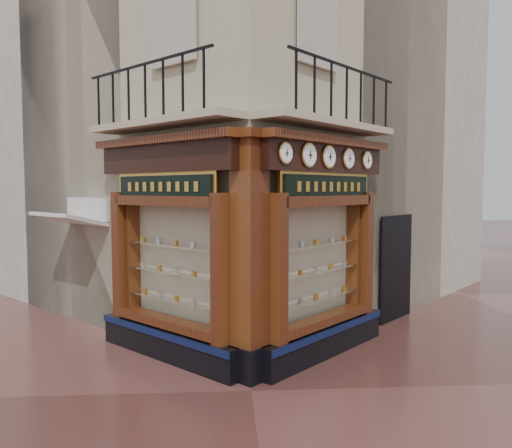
{
  "coord_description": "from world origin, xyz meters",
  "views": [
    {
      "loc": [
        -0.39,
        -7.36,
        3.06
      ],
      "look_at": [
        0.2,
        2.0,
        2.4
      ],
      "focal_mm": 35.0,
      "sensor_mm": 36.0,
      "label": 1
    }
  ],
  "objects": [
    {
      "name": "neighbour_left",
      "position": [
        -2.47,
        8.63,
        5.5
      ],
      "size": [
        11.31,
        11.31,
        11.0
      ],
      "primitive_type": "cube",
      "rotation": [
        0.0,
        0.0,
        0.79
      ],
      "color": "beige",
      "rests_on": "ground"
    },
    {
      "name": "balcony",
      "position": [
        0.0,
        1.49,
        4.22
      ],
      "size": [
        5.94,
        2.97,
        1.03
      ],
      "color": "#B8AD90",
      "rests_on": "ground"
    },
    {
      "name": "clock_d",
      "position": [
        1.89,
        1.79,
        3.62
      ],
      "size": [
        0.31,
        0.31,
        0.38
      ],
      "rotation": [
        0.0,
        0.0,
        0.79
      ],
      "color": "#B0873A",
      "rests_on": "ground"
    },
    {
      "name": "clock_a",
      "position": [
        0.56,
        0.46,
        3.62
      ],
      "size": [
        0.28,
        0.28,
        0.34
      ],
      "rotation": [
        0.0,
        0.0,
        0.79
      ],
      "color": "#B0873A",
      "rests_on": "ground"
    },
    {
      "name": "clock_b",
      "position": [
        1.01,
        0.9,
        3.62
      ],
      "size": [
        0.32,
        0.32,
        0.41
      ],
      "rotation": [
        0.0,
        0.0,
        0.79
      ],
      "color": "#B0873A",
      "rests_on": "ground"
    },
    {
      "name": "ground",
      "position": [
        0.0,
        0.0,
        0.0
      ],
      "size": [
        80.0,
        80.0,
        0.0
      ],
      "primitive_type": "plane",
      "color": "#4D2923",
      "rests_on": "ground"
    },
    {
      "name": "shopfront_left",
      "position": [
        -1.41,
        1.57,
        1.98
      ],
      "size": [
        2.86,
        2.86,
        3.98
      ],
      "rotation": [
        0.0,
        0.0,
        2.36
      ],
      "color": "black",
      "rests_on": "ground"
    },
    {
      "name": "neighbour_right",
      "position": [
        2.47,
        8.63,
        5.5
      ],
      "size": [
        11.31,
        11.31,
        11.0
      ],
      "primitive_type": "cube",
      "rotation": [
        0.0,
        0.0,
        0.79
      ],
      "color": "beige",
      "rests_on": "ground"
    },
    {
      "name": "signboard_left",
      "position": [
        -1.46,
        1.51,
        3.1
      ],
      "size": [
        1.94,
        1.94,
        0.52
      ],
      "rotation": [
        0.0,
        0.0,
        2.36
      ],
      "color": "gold",
      "rests_on": "ground"
    },
    {
      "name": "signboard_right",
      "position": [
        1.46,
        1.51,
        3.1
      ],
      "size": [
        2.01,
        2.01,
        0.54
      ],
      "rotation": [
        0.0,
        0.0,
        0.79
      ],
      "color": "gold",
      "rests_on": "ground"
    },
    {
      "name": "clock_e",
      "position": [
        2.38,
        2.28,
        3.62
      ],
      "size": [
        0.28,
        0.28,
        0.35
      ],
      "rotation": [
        0.0,
        0.0,
        0.79
      ],
      "color": "#B0873A",
      "rests_on": "ground"
    },
    {
      "name": "shopfront_right",
      "position": [
        1.41,
        1.57,
        1.98
      ],
      "size": [
        2.86,
        2.86,
        3.98
      ],
      "rotation": [
        0.0,
        0.0,
        0.79
      ],
      "color": "black",
      "rests_on": "ground"
    },
    {
      "name": "clock_c",
      "position": [
        1.43,
        1.33,
        3.62
      ],
      "size": [
        0.32,
        0.32,
        0.4
      ],
      "rotation": [
        0.0,
        0.0,
        0.79
      ],
      "color": "#B0873A",
      "rests_on": "ground"
    },
    {
      "name": "main_building",
      "position": [
        0.0,
        6.16,
        6.0
      ],
      "size": [
        11.31,
        11.31,
        12.0
      ],
      "primitive_type": "cube",
      "rotation": [
        0.0,
        0.0,
        0.79
      ],
      "color": "#B8AD90",
      "rests_on": "ground"
    },
    {
      "name": "awning",
      "position": [
        -3.74,
        3.53,
        0.0
      ],
      "size": [
        1.85,
        1.85,
        0.31
      ],
      "primitive_type": null,
      "rotation": [
        0.24,
        0.0,
        2.36
      ],
      "color": "silver",
      "rests_on": "ground"
    },
    {
      "name": "corner_pilaster",
      "position": [
        0.0,
        0.5,
        1.95
      ],
      "size": [
        0.85,
        0.85,
        3.98
      ],
      "rotation": [
        0.0,
        0.0,
        0.79
      ],
      "color": "black",
      "rests_on": "ground"
    }
  ]
}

